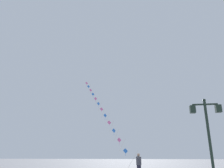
% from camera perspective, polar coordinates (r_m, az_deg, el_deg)
% --- Properties ---
extents(twin_lantern_lamp_post, '(1.58, 0.28, 4.46)m').
position_cam_1_polar(twin_lantern_lamp_post, '(12.47, 23.72, -9.58)').
color(twin_lantern_lamp_post, '#1E2D23').
rests_on(twin_lantern_lamp_post, ground_plane).
extents(kite_train, '(9.20, 16.40, 13.60)m').
position_cam_1_polar(kite_train, '(27.85, -2.77, -6.59)').
color(kite_train, brown).
rests_on(kite_train, ground_plane).
extents(kite_flyer, '(0.42, 0.61, 1.71)m').
position_cam_1_polar(kite_flyer, '(17.17, 7.03, -20.26)').
color(kite_flyer, '#1E1E2D').
rests_on(kite_flyer, ground_plane).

